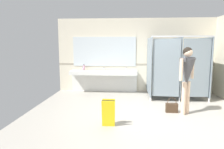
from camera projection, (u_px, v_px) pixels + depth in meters
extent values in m
cube|color=#9E998E|center=(144.00, 119.00, 5.11)|extent=(6.11, 6.25, 0.10)
cube|color=beige|center=(139.00, 56.00, 7.75)|extent=(6.11, 0.12, 2.75)
cube|color=#9E937F|center=(138.00, 64.00, 7.74)|extent=(6.11, 0.01, 0.06)
cube|color=silver|center=(104.00, 73.00, 7.59)|extent=(2.47, 0.53, 0.14)
cube|color=silver|center=(104.00, 83.00, 7.88)|extent=(2.47, 0.08, 0.69)
cube|color=#ADADA8|center=(81.00, 72.00, 7.62)|extent=(0.42, 0.29, 0.11)
cylinder|color=silver|center=(83.00, 69.00, 7.81)|extent=(0.04, 0.04, 0.11)
cylinder|color=silver|center=(82.00, 68.00, 7.75)|extent=(0.03, 0.11, 0.03)
sphere|color=silver|center=(84.00, 69.00, 7.82)|extent=(0.04, 0.04, 0.04)
cube|color=#ADADA8|center=(103.00, 72.00, 7.56)|extent=(0.42, 0.29, 0.11)
cylinder|color=silver|center=(104.00, 69.00, 7.75)|extent=(0.04, 0.04, 0.11)
cylinder|color=silver|center=(104.00, 68.00, 7.69)|extent=(0.03, 0.11, 0.03)
sphere|color=silver|center=(106.00, 69.00, 7.76)|extent=(0.04, 0.04, 0.04)
cube|color=#ADADA8|center=(126.00, 72.00, 7.50)|extent=(0.42, 0.29, 0.11)
cylinder|color=silver|center=(126.00, 69.00, 7.69)|extent=(0.04, 0.04, 0.11)
cylinder|color=silver|center=(126.00, 68.00, 7.63)|extent=(0.03, 0.11, 0.03)
sphere|color=silver|center=(128.00, 70.00, 7.70)|extent=(0.04, 0.04, 0.04)
cube|color=silver|center=(104.00, 52.00, 7.76)|extent=(2.37, 0.02, 1.10)
cube|color=gray|center=(149.00, 66.00, 7.02)|extent=(0.03, 1.36, 1.89)
cylinder|color=silver|center=(150.00, 99.00, 6.55)|extent=(0.05, 0.05, 0.12)
cube|color=gray|center=(176.00, 66.00, 6.95)|extent=(0.03, 1.36, 1.89)
cylinder|color=silver|center=(179.00, 100.00, 6.48)|extent=(0.05, 0.05, 0.12)
cube|color=gray|center=(204.00, 66.00, 6.88)|extent=(0.03, 1.36, 1.89)
cylinder|color=silver|center=(209.00, 100.00, 6.41)|extent=(0.05, 0.05, 0.12)
cube|color=gray|center=(166.00, 68.00, 6.34)|extent=(0.83, 0.10, 1.79)
cube|color=gray|center=(196.00, 68.00, 6.28)|extent=(0.83, 0.09, 1.79)
cube|color=#B7BABF|center=(183.00, 36.00, 6.17)|extent=(1.87, 0.04, 0.04)
cylinder|color=beige|center=(187.00, 97.00, 5.32)|extent=(0.11, 0.11, 0.85)
cylinder|color=beige|center=(184.00, 99.00, 5.21)|extent=(0.11, 0.11, 0.85)
cone|color=#47474C|center=(187.00, 72.00, 5.17)|extent=(0.57, 0.57, 0.72)
cube|color=#47474C|center=(188.00, 59.00, 5.12)|extent=(0.44, 0.43, 0.10)
cylinder|color=beige|center=(193.00, 68.00, 5.32)|extent=(0.08, 0.08, 0.54)
cylinder|color=beige|center=(181.00, 70.00, 4.99)|extent=(0.08, 0.08, 0.54)
sphere|color=beige|center=(188.00, 52.00, 5.10)|extent=(0.23, 0.23, 0.23)
sphere|color=black|center=(188.00, 52.00, 5.10)|extent=(0.23, 0.23, 0.23)
cube|color=#3F2D1E|center=(172.00, 108.00, 5.43)|extent=(0.31, 0.12, 0.24)
torus|color=#3F2D1E|center=(172.00, 102.00, 5.41)|extent=(0.23, 0.02, 0.23)
cylinder|color=#D899B2|center=(84.00, 68.00, 7.79)|extent=(0.07, 0.07, 0.18)
cylinder|color=black|center=(84.00, 65.00, 7.77)|extent=(0.03, 0.03, 0.04)
cube|color=yellow|center=(108.00, 114.00, 4.43)|extent=(0.28, 0.10, 0.59)
cube|color=yellow|center=(109.00, 112.00, 4.52)|extent=(0.28, 0.10, 0.59)
cylinder|color=black|center=(108.00, 101.00, 4.43)|extent=(0.28, 0.02, 0.02)
cylinder|color=#B7BABF|center=(137.00, 130.00, 4.31)|extent=(0.14, 0.14, 0.01)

